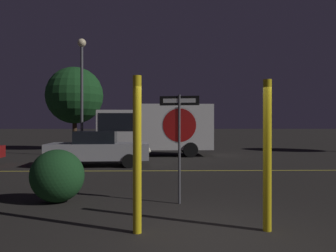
{
  "coord_description": "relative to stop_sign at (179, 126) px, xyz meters",
  "views": [
    {
      "loc": [
        -0.83,
        -5.38,
        1.86
      ],
      "look_at": [
        -0.6,
        5.34,
        1.8
      ],
      "focal_mm": 35.0,
      "sensor_mm": 36.0,
      "label": 1
    }
  ],
  "objects": [
    {
      "name": "stop_sign",
      "position": [
        0.0,
        0.0,
        0.0
      ],
      "size": [
        0.92,
        0.2,
        2.55
      ],
      "rotation": [
        0.0,
        0.0,
        -0.19
      ],
      "color": "#4C4C51",
      "rests_on": "ground_plane"
    },
    {
      "name": "yellow_pole_left",
      "position": [
        -0.84,
        -2.04,
        -0.47
      ],
      "size": [
        0.15,
        0.15,
        2.69
      ],
      "primitive_type": "cylinder",
      "color": "yellow",
      "rests_on": "ground_plane"
    },
    {
      "name": "ground_plane",
      "position": [
        0.4,
        -2.25,
        -1.81
      ],
      "size": [
        260.0,
        260.0,
        0.0
      ],
      "primitive_type": "plane",
      "color": "black"
    },
    {
      "name": "delivery_truck",
      "position": [
        -0.87,
        11.79,
        -0.14
      ],
      "size": [
        6.68,
        2.43,
        3.02
      ],
      "rotation": [
        0.0,
        0.0,
        1.59
      ],
      "color": "silver",
      "rests_on": "ground_plane"
    },
    {
      "name": "street_lamp",
      "position": [
        -5.04,
        11.53,
        2.81
      ],
      "size": [
        0.49,
        0.49,
        6.85
      ],
      "color": "#4C4C51",
      "rests_on": "ground_plane"
    },
    {
      "name": "hedge_bush_1",
      "position": [
        -2.9,
        0.2,
        -1.18
      ],
      "size": [
        1.27,
        1.12,
        1.26
      ],
      "primitive_type": "ellipsoid",
      "color": "#19421E",
      "rests_on": "ground_plane"
    },
    {
      "name": "road_center_stripe",
      "position": [
        0.4,
        5.43,
        -1.81
      ],
      "size": [
        40.31,
        0.12,
        0.01
      ],
      "primitive_type": "cube",
      "color": "gold",
      "rests_on": "ground_plane"
    },
    {
      "name": "yellow_pole_right",
      "position": [
        1.42,
        -1.98,
        -0.49
      ],
      "size": [
        0.15,
        0.15,
        2.64
      ],
      "primitive_type": "cylinder",
      "color": "yellow",
      "rests_on": "ground_plane"
    },
    {
      "name": "tree_1",
      "position": [
        -6.76,
        16.5,
        2.16
      ],
      "size": [
        4.15,
        4.15,
        6.06
      ],
      "color": "#422D1E",
      "rests_on": "ground_plane"
    },
    {
      "name": "passing_car_2",
      "position": [
        -3.24,
        7.13,
        -1.04
      ],
      "size": [
        4.63,
        2.29,
        1.55
      ],
      "rotation": [
        0.0,
        0.0,
        -1.5
      ],
      "color": "#9E9EA3",
      "rests_on": "ground_plane"
    }
  ]
}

